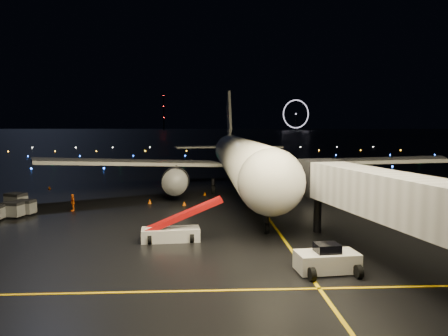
{
  "coord_description": "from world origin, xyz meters",
  "views": [
    {
      "loc": [
        5.07,
        -34.58,
        9.65
      ],
      "look_at": [
        7.53,
        12.0,
        5.0
      ],
      "focal_mm": 35.0,
      "sensor_mm": 36.0,
      "label": 1
    }
  ],
  "objects": [
    {
      "name": "radio_mast",
      "position": [
        -60.0,
        740.0,
        32.0
      ],
      "size": [
        1.8,
        1.8,
        64.0
      ],
      "primitive_type": "cylinder",
      "color": "black",
      "rests_on": "ground"
    },
    {
      "name": "lane_centre",
      "position": [
        12.0,
        15.0,
        0.01
      ],
      "size": [
        0.25,
        80.0,
        0.02
      ],
      "primitive_type": "cube",
      "color": "#E2B208",
      "rests_on": "ground"
    },
    {
      "name": "ground",
      "position": [
        0.0,
        300.0,
        0.0
      ],
      "size": [
        2000.0,
        2000.0,
        0.0
      ],
      "primitive_type": "plane",
      "color": "black",
      "rests_on": "ground"
    },
    {
      "name": "safety_cone_3",
      "position": [
        -17.58,
        31.17,
        0.27
      ],
      "size": [
        0.51,
        0.51,
        0.54
      ],
      "primitive_type": "cone",
      "rotation": [
        0.0,
        0.0,
        -0.08
      ],
      "color": "#ED6103",
      "rests_on": "ground"
    },
    {
      "name": "belt_loader",
      "position": [
        2.51,
        1.21,
        1.71
      ],
      "size": [
        7.17,
        2.52,
        3.41
      ],
      "primitive_type": null,
      "rotation": [
        0.0,
        0.0,
        0.09
      ],
      "color": "beige",
      "rests_on": "ground"
    },
    {
      "name": "safety_cone_2",
      "position": [
        -1.27,
        18.74,
        0.27
      ],
      "size": [
        0.63,
        0.63,
        0.54
      ],
      "primitive_type": "cone",
      "rotation": [
        0.0,
        0.0,
        0.41
      ],
      "color": "#ED6103",
      "rests_on": "ground"
    },
    {
      "name": "taxiway_lights",
      "position": [
        0.0,
        106.0,
        0.18
      ],
      "size": [
        164.0,
        92.0,
        0.36
      ],
      "primitive_type": null,
      "color": "black",
      "rests_on": "ground"
    },
    {
      "name": "safety_cone_1",
      "position": [
        5.57,
        24.51,
        0.24
      ],
      "size": [
        0.54,
        0.54,
        0.48
      ],
      "primitive_type": "cone",
      "rotation": [
        0.0,
        0.0,
        -0.37
      ],
      "color": "#ED6103",
      "rests_on": "ground"
    },
    {
      "name": "baggage_cart_1",
      "position": [
        -16.14,
        15.91,
        0.92
      ],
      "size": [
        2.6,
        2.28,
        1.84
      ],
      "primitive_type": "cube",
      "rotation": [
        0.0,
        0.0,
        -0.43
      ],
      "color": "gray",
      "rests_on": "ground"
    },
    {
      "name": "airliner",
      "position": [
        10.7,
        27.81,
        8.03
      ],
      "size": [
        57.02,
        54.21,
        16.06
      ],
      "primitive_type": null,
      "rotation": [
        0.0,
        0.0,
        0.01
      ],
      "color": "silver",
      "rests_on": "ground"
    },
    {
      "name": "ferris_wheel",
      "position": [
        170.0,
        720.0,
        26.0
      ],
      "size": [
        49.33,
        16.8,
        52.0
      ],
      "primitive_type": null,
      "rotation": [
        0.0,
        0.0,
        0.26
      ],
      "color": "black",
      "rests_on": "ground"
    },
    {
      "name": "pushback_tug",
      "position": [
        13.28,
        -7.14,
        0.95
      ],
      "size": [
        4.19,
        2.49,
        1.91
      ],
      "primitive_type": "cube",
      "rotation": [
        0.0,
        0.0,
        0.1
      ],
      "color": "beige",
      "rests_on": "ground"
    },
    {
      "name": "crew_c",
      "position": [
        -9.31,
        14.4,
        0.97
      ],
      "size": [
        0.96,
        1.23,
        1.95
      ],
      "primitive_type": "imported",
      "rotation": [
        0.0,
        0.0,
        -1.08
      ],
      "color": "orange",
      "rests_on": "ground"
    },
    {
      "name": "lane_cross",
      "position": [
        -5.0,
        -10.0,
        0.01
      ],
      "size": [
        60.0,
        0.25,
        0.02
      ],
      "primitive_type": "cube",
      "color": "#E2B208",
      "rests_on": "ground"
    },
    {
      "name": "baggage_cart_2",
      "position": [
        -13.79,
        12.54,
        0.82
      ],
      "size": [
        2.17,
        1.74,
        1.63
      ],
      "primitive_type": "cube",
      "rotation": [
        0.0,
        0.0,
        -0.23
      ],
      "color": "gray",
      "rests_on": "ground"
    },
    {
      "name": "baggage_cart_0",
      "position": [
        -14.49,
        11.14,
        0.82
      ],
      "size": [
        2.19,
        1.77,
        1.64
      ],
      "primitive_type": "cube",
      "rotation": [
        0.0,
        0.0,
        -0.24
      ],
      "color": "gray",
      "rests_on": "ground"
    },
    {
      "name": "safety_cone_0",
      "position": [
        3.03,
        17.1,
        0.26
      ],
      "size": [
        0.61,
        0.61,
        0.53
      ],
      "primitive_type": "cone",
      "rotation": [
        0.0,
        0.0,
        -0.38
      ],
      "color": "#ED6103",
      "rests_on": "ground"
    }
  ]
}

